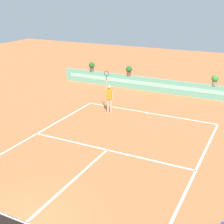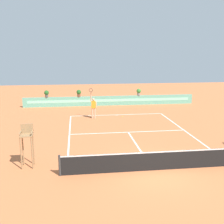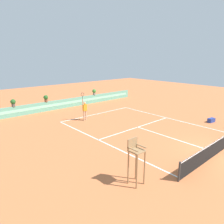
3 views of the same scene
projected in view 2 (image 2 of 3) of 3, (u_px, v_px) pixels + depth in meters
The scene contains 10 objects.
ground_plane at pixel (129, 134), 18.87m from camera, with size 60.00×60.00×0.00m, color #C66B3D.
court_lines at pixel (127, 131), 19.56m from camera, with size 8.32×11.94×0.01m.
net at pixel (154, 160), 12.95m from camera, with size 8.92×0.10×1.00m.
back_wall_barrier at pixel (110, 101), 28.81m from camera, with size 18.00×0.21×1.00m.
umpire_chair at pixel (27, 141), 13.22m from camera, with size 0.60×0.60×2.14m.
tennis_player at pixel (93, 106), 23.07m from camera, with size 0.62×0.22×2.58m.
tennis_ball_near_baseline at pixel (123, 116), 23.81m from camera, with size 0.07×0.07×0.07m, color #CCE033.
potted_plant_far_left at pixel (47, 93), 27.77m from camera, with size 0.48×0.48×0.72m.
potted_plant_right at pixel (139, 92), 29.01m from camera, with size 0.48×0.48×0.72m.
potted_plant_left at pixel (79, 93), 28.19m from camera, with size 0.48×0.48×0.72m.
Camera 2 is at (-3.57, -11.78, 5.55)m, focal length 43.72 mm.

